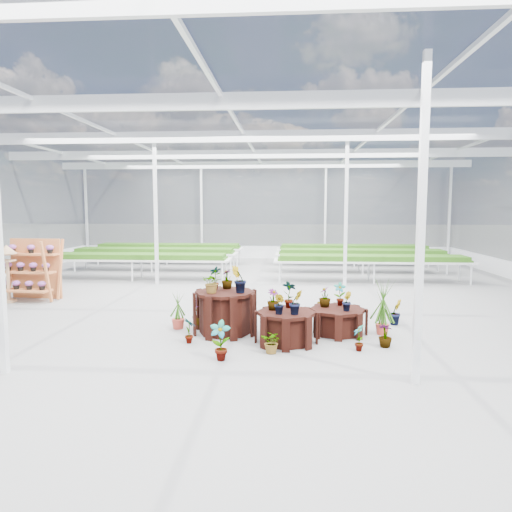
# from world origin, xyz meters

# --- Properties ---
(ground_plane) EXTENTS (24.00, 24.00, 0.00)m
(ground_plane) POSITION_xyz_m (0.00, 0.00, 0.00)
(ground_plane) COLOR gray
(ground_plane) RESTS_ON ground
(greenhouse_shell) EXTENTS (18.00, 24.00, 4.50)m
(greenhouse_shell) POSITION_xyz_m (0.00, 0.00, 2.25)
(greenhouse_shell) COLOR white
(greenhouse_shell) RESTS_ON ground
(steel_frame) EXTENTS (18.00, 24.00, 4.50)m
(steel_frame) POSITION_xyz_m (0.00, 0.00, 2.25)
(steel_frame) COLOR silver
(steel_frame) RESTS_ON ground
(nursery_benches) EXTENTS (16.00, 7.00, 0.84)m
(nursery_benches) POSITION_xyz_m (0.00, 7.20, 0.42)
(nursery_benches) COLOR silver
(nursery_benches) RESTS_ON ground
(plinth_tall) EXTENTS (1.59, 1.59, 0.83)m
(plinth_tall) POSITION_xyz_m (-0.02, -1.59, 0.42)
(plinth_tall) COLOR black
(plinth_tall) RESTS_ON ground
(plinth_mid) EXTENTS (1.12, 1.12, 0.59)m
(plinth_mid) POSITION_xyz_m (1.18, -2.19, 0.29)
(plinth_mid) COLOR black
(plinth_mid) RESTS_ON ground
(plinth_low) EXTENTS (1.19, 1.19, 0.50)m
(plinth_low) POSITION_xyz_m (2.18, -1.49, 0.25)
(plinth_low) COLOR black
(plinth_low) RESTS_ON ground
(shelf_rack) EXTENTS (1.60, 0.93, 1.63)m
(shelf_rack) POSITION_xyz_m (-5.66, 1.20, 0.82)
(shelf_rack) COLOR #BC6736
(shelf_rack) RESTS_ON ground
(bird_table) EXTENTS (0.45, 0.45, 1.51)m
(bird_table) POSITION_xyz_m (-6.05, 0.93, 0.75)
(bird_table) COLOR tan
(bird_table) RESTS_ON ground
(nursery_plants) EXTENTS (4.89, 2.89, 1.36)m
(nursery_plants) POSITION_xyz_m (0.94, -1.59, 0.53)
(nursery_plants) COLOR #265112
(nursery_plants) RESTS_ON ground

